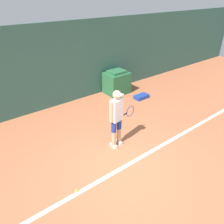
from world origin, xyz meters
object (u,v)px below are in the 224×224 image
Objects in this scene: tennis_ball at (76,191)px; equipment_bag at (141,97)px; tennis_player at (117,116)px; covered_chair at (117,82)px.

equipment_bag is (4.51, 2.58, 0.04)m from tennis_ball.
tennis_player is 3.40m from equipment_bag.
equipment_bag is (2.75, 1.79, -0.88)m from tennis_player.
tennis_ball is at bearing -165.67° from tennis_player.
equipment_bag reaches higher than tennis_ball.
tennis_ball is 5.48m from covered_chair.
tennis_player reaches higher than covered_chair.
tennis_player is 2.14m from tennis_ball.
covered_chair is 1.67× the size of equipment_bag.
equipment_bag is (0.45, -1.08, -0.40)m from covered_chair.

